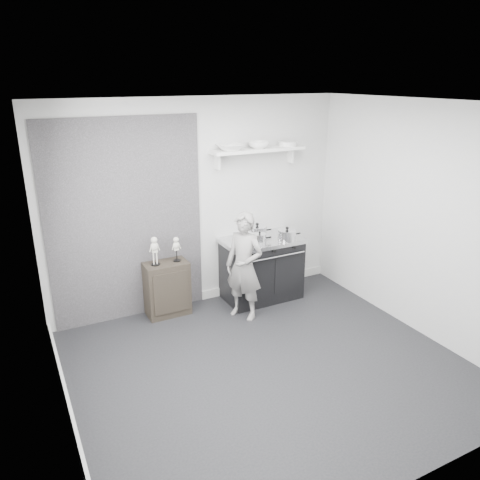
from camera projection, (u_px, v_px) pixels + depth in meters
name	position (u px, v px, depth m)	size (l,w,h in m)	color
ground	(267.00, 366.00, 4.98)	(4.00, 4.00, 0.00)	black
room_shell	(255.00, 217.00, 4.52)	(4.02, 3.62, 2.71)	#BCBDBA
wall_shelf	(258.00, 151.00, 6.07)	(1.30, 0.26, 0.24)	silver
stove	(262.00, 268.00, 6.41)	(1.08, 0.67, 0.86)	black
side_cabinet	(167.00, 289.00, 5.98)	(0.55, 0.32, 0.71)	black
child	(244.00, 266.00, 5.81)	(0.50, 0.33, 1.38)	gray
pot_front_left	(246.00, 239.00, 6.01)	(0.30, 0.22, 0.19)	silver
pot_back_left	(257.00, 231.00, 6.33)	(0.35, 0.27, 0.19)	silver
pot_front_right	(287.00, 235.00, 6.18)	(0.33, 0.25, 0.19)	silver
pot_front_center	(260.00, 238.00, 6.07)	(0.26, 0.17, 0.16)	silver
skeleton_full	(155.00, 249.00, 5.73)	(0.12, 0.08, 0.42)	beige
skeleton_torso	(176.00, 247.00, 5.86)	(0.10, 0.07, 0.37)	beige
bowl_large	(230.00, 147.00, 5.86)	(0.33, 0.33, 0.08)	white
bowl_small	(259.00, 145.00, 6.04)	(0.27, 0.27, 0.08)	white
plate_stack	(287.00, 144.00, 6.23)	(0.24, 0.24, 0.06)	white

